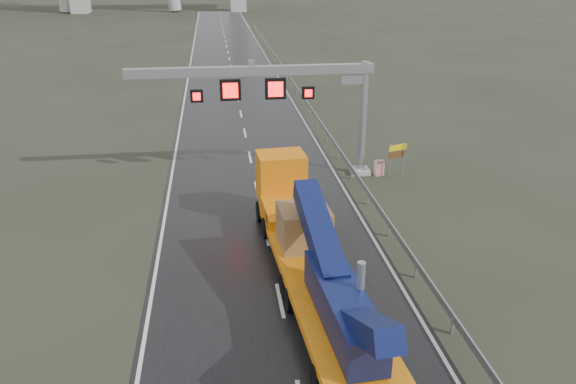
{
  "coord_description": "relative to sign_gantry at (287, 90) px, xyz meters",
  "views": [
    {
      "loc": [
        -2.22,
        -15.33,
        12.96
      ],
      "look_at": [
        0.83,
        7.82,
        3.2
      ],
      "focal_mm": 35.0,
      "sensor_mm": 36.0,
      "label": 1
    }
  ],
  "objects": [
    {
      "name": "guardrail",
      "position": [
        4.0,
        12.01,
        -4.91
      ],
      "size": [
        0.2,
        140.0,
        1.4
      ],
      "primitive_type": null,
      "color": "gray",
      "rests_on": "ground"
    },
    {
      "name": "road",
      "position": [
        -2.1,
        22.01,
        -5.6
      ],
      "size": [
        11.0,
        200.0,
        0.02
      ],
      "primitive_type": "cube",
      "color": "black",
      "rests_on": "ground"
    },
    {
      "name": "sign_gantry",
      "position": [
        0.0,
        0.0,
        0.0
      ],
      "size": [
        14.9,
        1.2,
        7.42
      ],
      "color": "#ACACA7",
      "rests_on": "ground"
    },
    {
      "name": "ground",
      "position": [
        -2.1,
        -17.99,
        -5.61
      ],
      "size": [
        400.0,
        400.0,
        0.0
      ],
      "primitive_type": "plane",
      "color": "#282B1E",
      "rests_on": "ground"
    },
    {
      "name": "heavy_haul_truck",
      "position": [
        -0.67,
        -12.68,
        -3.91
      ],
      "size": [
        3.88,
        18.8,
        4.38
      ],
      "rotation": [
        0.0,
        0.0,
        0.06
      ],
      "color": "orange",
      "rests_on": "ground"
    },
    {
      "name": "exit_sign_pair",
      "position": [
        6.9,
        -0.99,
        -4.06
      ],
      "size": [
        1.25,
        0.45,
        2.21
      ],
      "rotation": [
        0.0,
        0.0,
        0.31
      ],
      "color": "#989AA1",
      "rests_on": "ground"
    },
    {
      "name": "striped_barrier",
      "position": [
        5.9,
        -0.57,
        -5.1
      ],
      "size": [
        0.66,
        0.44,
        1.02
      ],
      "primitive_type": "cube",
      "rotation": [
        0.0,
        0.0,
        0.21
      ],
      "color": "red",
      "rests_on": "ground"
    }
  ]
}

